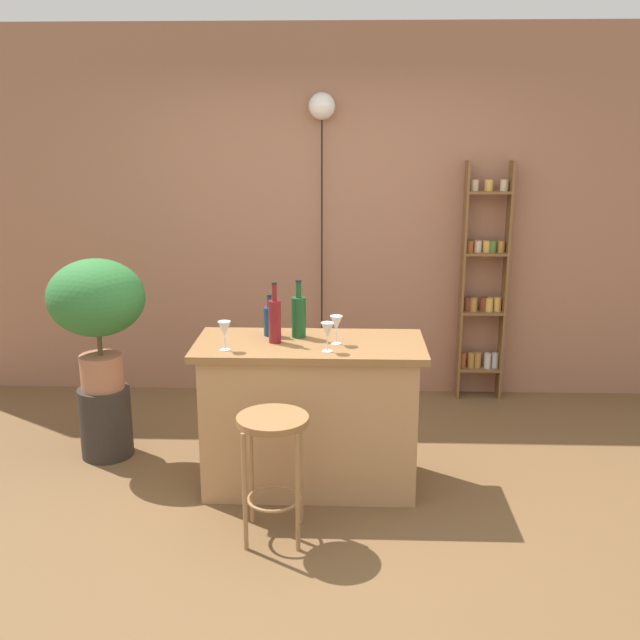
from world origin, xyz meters
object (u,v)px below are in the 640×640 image
at_px(spice_shelf, 483,285).
at_px(wine_glass_left, 224,330).
at_px(bottle_olive_oil, 275,320).
at_px(bar_stool, 273,447).
at_px(bottle_soda_blue, 299,316).
at_px(pendant_globe_light, 322,113).
at_px(bottle_spirits_clear, 270,320).
at_px(plant_stool, 106,422).
at_px(wine_glass_center, 336,324).
at_px(wine_glass_right, 327,331).
at_px(potted_plant, 97,305).

height_order(spice_shelf, wine_glass_left, spice_shelf).
bearing_deg(bottle_olive_oil, spice_shelf, 46.24).
relative_size(bar_stool, bottle_soda_blue, 1.96).
distance_m(bottle_olive_oil, pendant_globe_light, 1.94).
relative_size(bar_stool, spice_shelf, 0.37).
bearing_deg(spice_shelf, bottle_olive_oil, -133.76).
height_order(spice_shelf, bottle_spirits_clear, spice_shelf).
xyz_separation_m(bar_stool, spice_shelf, (1.41, 2.10, 0.40)).
height_order(plant_stool, pendant_globe_light, pendant_globe_light).
bearing_deg(wine_glass_center, wine_glass_right, -107.48).
bearing_deg(wine_glass_right, wine_glass_left, 179.44).
bearing_deg(wine_glass_right, wine_glass_center, 72.52).
height_order(potted_plant, bottle_olive_oil, potted_plant).
bearing_deg(potted_plant, bottle_soda_blue, -10.45).
bearing_deg(wine_glass_left, spice_shelf, 44.34).
distance_m(spice_shelf, wine_glass_left, 2.39).
distance_m(potted_plant, pendant_globe_light, 2.15).
distance_m(plant_stool, bottle_spirits_clear, 1.34).
distance_m(bottle_soda_blue, pendant_globe_light, 1.84).
relative_size(potted_plant, wine_glass_right, 5.08).
xyz_separation_m(bottle_soda_blue, wine_glass_center, (0.22, -0.14, -0.01)).
bearing_deg(pendant_globe_light, wine_glass_center, -85.17).
xyz_separation_m(bar_stool, pendant_globe_light, (0.18, 2.13, 1.66)).
bearing_deg(bottle_spirits_clear, bottle_soda_blue, -8.55).
distance_m(bar_stool, bottle_olive_oil, 0.78).
xyz_separation_m(bar_stool, plant_stool, (-1.18, 0.94, -0.27)).
relative_size(plant_stool, bottle_spirits_clear, 1.86).
height_order(potted_plant, wine_glass_right, potted_plant).
height_order(wine_glass_left, wine_glass_right, same).
xyz_separation_m(potted_plant, wine_glass_right, (1.44, -0.51, -0.01)).
bearing_deg(spice_shelf, pendant_globe_light, 178.42).
bearing_deg(spice_shelf, wine_glass_left, -135.66).
relative_size(bottle_soda_blue, wine_glass_left, 2.08).
height_order(plant_stool, wine_glass_left, wine_glass_left).
xyz_separation_m(spice_shelf, pendant_globe_light, (-1.23, 0.03, 1.27)).
relative_size(wine_glass_right, pendant_globe_light, 0.07).
height_order(wine_glass_left, pendant_globe_light, pendant_globe_light).
bearing_deg(potted_plant, bottle_spirits_clear, -10.75).
xyz_separation_m(spice_shelf, wine_glass_center, (-1.10, -1.53, 0.10)).
distance_m(potted_plant, bottle_spirits_clear, 1.11).
distance_m(plant_stool, wine_glass_right, 1.71).
bearing_deg(bottle_spirits_clear, wine_glass_right, -41.51).
xyz_separation_m(plant_stool, bottle_spirits_clear, (1.09, -0.21, 0.74)).
xyz_separation_m(bottle_spirits_clear, wine_glass_right, (0.35, -0.31, 0.02)).
xyz_separation_m(spice_shelf, bottle_soda_blue, (-1.32, -1.40, 0.11)).
xyz_separation_m(bottle_soda_blue, wine_glass_right, (0.17, -0.28, -0.01)).
xyz_separation_m(bottle_soda_blue, pendant_globe_light, (0.09, 1.43, 1.16)).
distance_m(spice_shelf, wine_glass_center, 1.89).
height_order(spice_shelf, wine_glass_right, spice_shelf).
bearing_deg(bar_stool, pendant_globe_light, 85.27).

